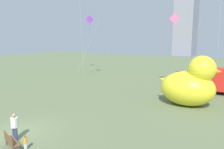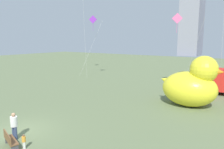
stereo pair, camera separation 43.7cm
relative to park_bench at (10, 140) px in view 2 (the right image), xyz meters
The scene contains 7 objects.
ground_plane 2.21m from the park_bench, 133.03° to the left, with size 140.00×140.00×0.00m, color #65744E.
park_bench is the anchor object (origin of this frame).
person_adult 1.18m from the park_bench, 135.05° to the left, with size 0.41×0.41×1.69m.
person_child 0.86m from the park_bench, 25.58° to the left, with size 0.21×0.21×0.86m.
giant_inflatable_duck 15.29m from the park_bench, 65.43° to the left, with size 5.67×3.64×4.70m.
kite_purple 25.01m from the park_bench, 117.73° to the left, with size 3.45×3.18×9.81m.
kite_pink 21.78m from the park_bench, 82.06° to the left, with size 3.75×3.49×9.21m.
Camera 2 is at (12.79, -7.82, 6.08)m, focal length 34.84 mm.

